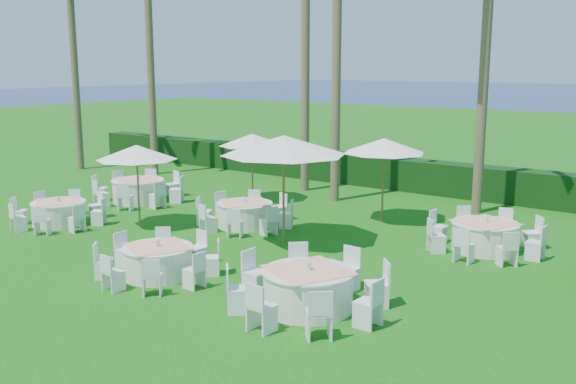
% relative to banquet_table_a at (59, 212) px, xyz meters
% --- Properties ---
extents(ground, '(120.00, 120.00, 0.00)m').
position_rel_banquet_table_a_xyz_m(ground, '(5.58, -0.61, -0.38)').
color(ground, '#14500D').
rests_on(ground, ground).
extents(hedge, '(34.00, 1.00, 1.20)m').
position_rel_banquet_table_a_xyz_m(hedge, '(5.58, 11.39, 0.22)').
color(hedge, black).
rests_on(hedge, ground).
extents(banquet_table_a, '(2.84, 2.84, 0.87)m').
position_rel_banquet_table_a_xyz_m(banquet_table_a, '(0.00, 0.00, 0.00)').
color(banquet_table_a, white).
rests_on(banquet_table_a, ground).
extents(banquet_table_b, '(2.83, 2.83, 0.87)m').
position_rel_banquet_table_a_xyz_m(banquet_table_b, '(6.16, -1.59, -0.00)').
color(banquet_table_b, white).
rests_on(banquet_table_b, ground).
extents(banquet_table_c, '(3.24, 3.24, 0.98)m').
position_rel_banquet_table_a_xyz_m(banquet_table_c, '(10.08, -1.20, 0.05)').
color(banquet_table_c, white).
rests_on(banquet_table_c, ground).
extents(banquet_table_d, '(3.22, 3.22, 0.97)m').
position_rel_banquet_table_a_xyz_m(banquet_table_d, '(-0.64, 3.66, 0.05)').
color(banquet_table_d, white).
rests_on(banquet_table_d, ground).
extents(banquet_table_e, '(2.90, 2.90, 0.90)m').
position_rel_banquet_table_a_xyz_m(banquet_table_e, '(4.72, 3.19, 0.01)').
color(banquet_table_e, white).
rests_on(banquet_table_e, ground).
extents(banquet_table_f, '(3.03, 3.03, 0.92)m').
position_rel_banquet_table_a_xyz_m(banquet_table_f, '(11.45, 4.94, 0.03)').
color(banquet_table_f, white).
rests_on(banquet_table_f, ground).
extents(umbrella_a, '(2.37, 2.37, 2.48)m').
position_rel_banquet_table_a_xyz_m(umbrella_a, '(2.27, 1.22, 1.89)').
color(umbrella_a, brown).
rests_on(umbrella_a, ground).
extents(umbrella_b, '(3.36, 3.36, 2.97)m').
position_rel_banquet_table_a_xyz_m(umbrella_b, '(6.86, 2.30, 2.33)').
color(umbrella_b, brown).
rests_on(umbrella_b, ground).
extents(umbrella_c, '(2.36, 2.36, 2.42)m').
position_rel_banquet_table_a_xyz_m(umbrella_c, '(2.56, 6.19, 1.83)').
color(umbrella_c, brown).
rests_on(umbrella_c, ground).
extents(umbrella_d, '(2.52, 2.52, 2.61)m').
position_rel_banquet_table_a_xyz_m(umbrella_d, '(7.80, 6.12, 2.01)').
color(umbrella_d, brown).
rests_on(umbrella_d, ground).
extents(palm_a, '(4.22, 4.38, 9.71)m').
position_rel_banquet_table_a_xyz_m(palm_a, '(-4.67, 8.07, 4.95)').
color(palm_a, brown).
rests_on(palm_a, ground).
extents(palm_b, '(4.23, 4.38, 10.12)m').
position_rel_banquet_table_a_xyz_m(palm_b, '(2.89, 8.96, 5.15)').
color(palm_b, brown).
rests_on(palm_b, ground).
extents(palm_c, '(4.30, 4.34, 12.69)m').
position_rel_banquet_table_a_xyz_m(palm_c, '(4.87, 8.01, 6.46)').
color(palm_c, brown).
rests_on(palm_c, ground).
extents(palm_d, '(4.36, 4.26, 8.33)m').
position_rel_banquet_table_a_xyz_m(palm_d, '(9.68, 9.14, 4.24)').
color(palm_d, brown).
rests_on(palm_d, ground).
extents(palm_f, '(4.11, 4.40, 9.03)m').
position_rel_banquet_table_a_xyz_m(palm_f, '(-8.59, 7.00, 4.60)').
color(palm_f, brown).
rests_on(palm_f, ground).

